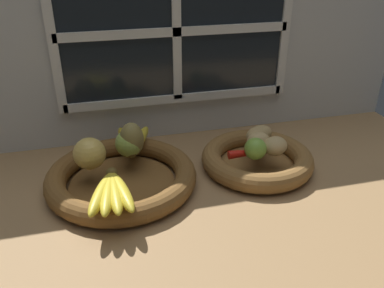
# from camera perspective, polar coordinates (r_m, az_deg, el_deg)

# --- Properties ---
(ground_plane) EXTENTS (1.40, 0.90, 0.03)m
(ground_plane) POSITION_cam_1_polar(r_m,az_deg,el_deg) (0.98, 1.59, -6.40)
(ground_plane) COLOR #9E774C
(back_wall) EXTENTS (1.40, 0.05, 0.55)m
(back_wall) POSITION_cam_1_polar(r_m,az_deg,el_deg) (1.13, -2.47, 14.59)
(back_wall) COLOR silver
(back_wall) RESTS_ON ground_plane
(fruit_bowl_left) EXTENTS (0.36, 0.36, 0.05)m
(fruit_bowl_left) POSITION_cam_1_polar(r_m,az_deg,el_deg) (0.96, -10.12, -4.73)
(fruit_bowl_left) COLOR brown
(fruit_bowl_left) RESTS_ON ground_plane
(fruit_bowl_right) EXTENTS (0.29, 0.29, 0.05)m
(fruit_bowl_right) POSITION_cam_1_polar(r_m,az_deg,el_deg) (1.04, 9.37, -2.18)
(fruit_bowl_right) COLOR brown
(fruit_bowl_right) RESTS_ON ground_plane
(apple_golden_left) EXTENTS (0.08, 0.08, 0.08)m
(apple_golden_left) POSITION_cam_1_polar(r_m,az_deg,el_deg) (0.95, -14.59, -1.35)
(apple_golden_left) COLOR #DBB756
(apple_golden_left) RESTS_ON fruit_bowl_left
(apple_green_back) EXTENTS (0.07, 0.07, 0.07)m
(apple_green_back) POSITION_cam_1_polar(r_m,az_deg,el_deg) (0.98, -9.12, 0.10)
(apple_green_back) COLOR #99B74C
(apple_green_back) RESTS_ON fruit_bowl_left
(pear_brown) EXTENTS (0.08, 0.08, 0.09)m
(pear_brown) POSITION_cam_1_polar(r_m,az_deg,el_deg) (0.98, -8.69, 0.65)
(pear_brown) COLOR olive
(pear_brown) RESTS_ON fruit_bowl_left
(banana_bunch_front) EXTENTS (0.11, 0.17, 0.03)m
(banana_bunch_front) POSITION_cam_1_polar(r_m,az_deg,el_deg) (0.84, -11.54, -6.79)
(banana_bunch_front) COLOR yellow
(banana_bunch_front) RESTS_ON fruit_bowl_left
(banana_bunch_back) EXTENTS (0.10, 0.16, 0.03)m
(banana_bunch_back) POSITION_cam_1_polar(r_m,az_deg,el_deg) (1.04, -8.58, 0.58)
(banana_bunch_back) COLOR gold
(banana_bunch_back) RESTS_ON fruit_bowl_left
(potato_large) EXTENTS (0.06, 0.05, 0.05)m
(potato_large) POSITION_cam_1_polar(r_m,az_deg,el_deg) (1.01, 9.59, 0.33)
(potato_large) COLOR tan
(potato_large) RESTS_ON fruit_bowl_right
(potato_back) EXTENTS (0.10, 0.08, 0.04)m
(potato_back) POSITION_cam_1_polar(r_m,az_deg,el_deg) (1.06, 9.65, 1.38)
(potato_back) COLOR tan
(potato_back) RESTS_ON fruit_bowl_right
(potato_small) EXTENTS (0.08, 0.07, 0.05)m
(potato_small) POSITION_cam_1_polar(r_m,az_deg,el_deg) (1.00, 11.90, -0.28)
(potato_small) COLOR tan
(potato_small) RESTS_ON fruit_bowl_right
(lime_near) EXTENTS (0.05, 0.05, 0.05)m
(lime_near) POSITION_cam_1_polar(r_m,az_deg,el_deg) (0.97, 9.11, -0.64)
(lime_near) COLOR #7AAD3D
(lime_near) RESTS_ON fruit_bowl_right
(chili_pepper) EXTENTS (0.15, 0.03, 0.02)m
(chili_pepper) POSITION_cam_1_polar(r_m,az_deg,el_deg) (0.99, 9.38, -1.13)
(chili_pepper) COLOR red
(chili_pepper) RESTS_ON fruit_bowl_right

